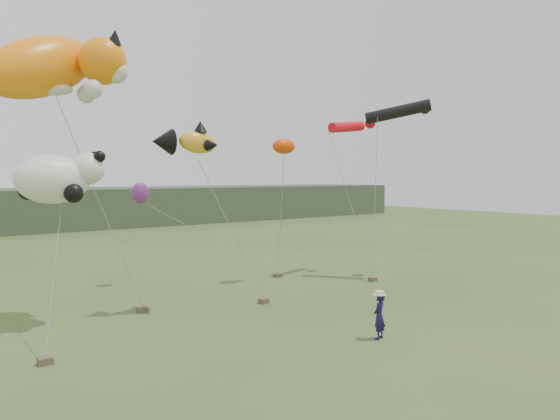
{
  "coord_description": "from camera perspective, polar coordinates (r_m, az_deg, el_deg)",
  "views": [
    {
      "loc": [
        -13.64,
        -13.68,
        5.36
      ],
      "look_at": [
        -0.99,
        3.0,
        4.03
      ],
      "focal_mm": 35.0,
      "sensor_mm": 36.0,
      "label": 1
    }
  ],
  "objects": [
    {
      "name": "cat_kite",
      "position": [
        22.38,
        -22.47,
        13.7
      ],
      "size": [
        6.3,
        3.83,
        3.65
      ],
      "color": "orange",
      "rests_on": "ground"
    },
    {
      "name": "panda_kite",
      "position": [
        20.7,
        -22.11,
        3.1
      ],
      "size": [
        3.03,
        1.96,
        1.88
      ],
      "color": "white",
      "rests_on": "ground"
    },
    {
      "name": "fish_kite",
      "position": [
        21.65,
        -9.9,
        7.07
      ],
      "size": [
        2.63,
        1.77,
        1.36
      ],
      "color": "#F8A624",
      "rests_on": "ground"
    },
    {
      "name": "tube_kites",
      "position": [
        30.22,
        10.57,
        9.5
      ],
      "size": [
        4.54,
        4.78,
        1.72
      ],
      "color": "black",
      "rests_on": "ground"
    },
    {
      "name": "misc_kites",
      "position": [
        27.23,
        -5.52,
        4.75
      ],
      "size": [
        7.27,
        4.1,
        3.21
      ],
      "color": "#E73C04",
      "rests_on": "ground"
    },
    {
      "name": "festival_attendant",
      "position": [
        18.48,
        10.33,
        -10.88
      ],
      "size": [
        0.64,
        0.53,
        1.5
      ],
      "primitive_type": "imported",
      "rotation": [
        0.0,
        0.0,
        3.49
      ],
      "color": "#181142",
      "rests_on": "ground"
    },
    {
      "name": "sandbag_anchors",
      "position": [
        23.6,
        -4.02,
        -9.26
      ],
      "size": [
        16.85,
        6.97,
        0.2
      ],
      "color": "brown",
      "rests_on": "ground"
    },
    {
      "name": "ground",
      "position": [
        20.04,
        7.63,
        -11.92
      ],
      "size": [
        120.0,
        120.0,
        0.0
      ],
      "primitive_type": "plane",
      "color": "#385123",
      "rests_on": "ground"
    },
    {
      "name": "headland",
      "position": [
        59.41,
        -26.91,
        -0.08
      ],
      "size": [
        90.0,
        13.0,
        4.0
      ],
      "color": "#2D3D28",
      "rests_on": "ground"
    }
  ]
}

